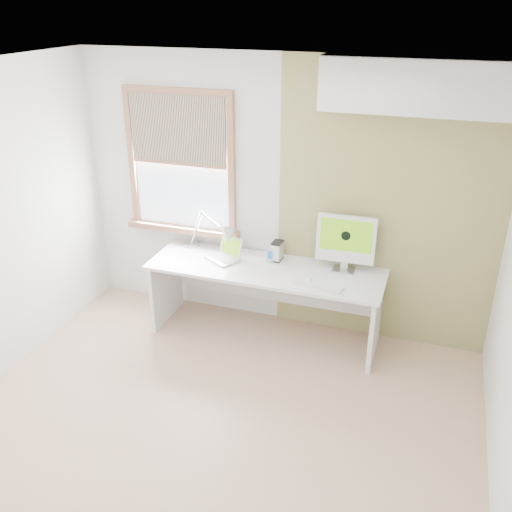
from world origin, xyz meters
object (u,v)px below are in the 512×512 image
at_px(desk_lamp, 221,235).
at_px(external_drive, 277,251).
at_px(desk, 267,283).
at_px(imac, 346,240).
at_px(laptop, 226,253).

bearing_deg(desk_lamp, external_drive, 7.90).
bearing_deg(desk, imac, 11.63).
bearing_deg(laptop, desk, -1.58).
xyz_separation_m(desk_lamp, imac, (1.19, 0.08, 0.08)).
relative_size(desk, laptop, 5.65).
bearing_deg(imac, external_drive, -179.80).
xyz_separation_m(desk_lamp, external_drive, (0.55, 0.08, -0.12)).
distance_m(desk, desk_lamp, 0.64).
bearing_deg(imac, desk_lamp, -176.25).
height_order(desk, laptop, laptop).
xyz_separation_m(desk, external_drive, (0.05, 0.14, 0.29)).
distance_m(desk_lamp, laptop, 0.18).
bearing_deg(laptop, desk_lamp, 143.06).
height_order(desk_lamp, laptop, desk_lamp).
height_order(desk_lamp, imac, imac).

